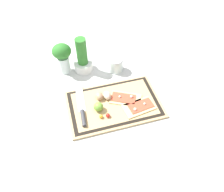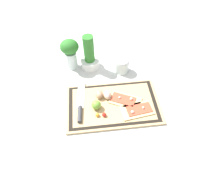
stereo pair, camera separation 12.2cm
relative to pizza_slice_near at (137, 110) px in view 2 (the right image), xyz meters
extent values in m
plane|color=silver|center=(-0.12, 0.06, -0.02)|extent=(6.00, 6.00, 0.00)
cube|color=tan|center=(-0.12, 0.06, -0.01)|extent=(0.51, 0.32, 0.01)
cube|color=black|center=(-0.12, 0.06, -0.01)|extent=(0.48, 0.30, 0.00)
cube|color=tan|center=(-0.12, 0.06, -0.01)|extent=(0.44, 0.27, 0.00)
cube|color=#DBBC7F|center=(0.00, 0.00, 0.00)|extent=(0.18, 0.12, 0.01)
cube|color=#D14C33|center=(0.01, 0.00, 0.00)|extent=(0.14, 0.09, 0.00)
sphere|color=silver|center=(-0.03, -0.02, 0.01)|extent=(0.02, 0.02, 0.02)
sphere|color=silver|center=(0.03, 0.00, 0.01)|extent=(0.01, 0.01, 0.01)
cube|color=#DBBC7F|center=(-0.05, 0.07, 0.00)|extent=(0.20, 0.16, 0.01)
cube|color=#D14C33|center=(-0.06, 0.08, 0.00)|extent=(0.15, 0.12, 0.00)
sphere|color=silver|center=(-0.02, 0.07, 0.01)|extent=(0.02, 0.02, 0.02)
sphere|color=silver|center=(-0.08, 0.09, 0.01)|extent=(0.01, 0.01, 0.01)
cube|color=silver|center=(-0.30, 0.16, 0.00)|extent=(0.05, 0.20, 0.00)
cylinder|color=#38383D|center=(-0.31, 0.01, 0.01)|extent=(0.03, 0.10, 0.02)
ellipsoid|color=tan|center=(-0.19, 0.12, 0.02)|extent=(0.04, 0.06, 0.04)
ellipsoid|color=beige|center=(-0.15, 0.11, 0.02)|extent=(0.04, 0.06, 0.04)
sphere|color=#70A838|center=(-0.22, 0.04, 0.02)|extent=(0.05, 0.05, 0.05)
sphere|color=red|center=(-0.18, -0.01, 0.01)|extent=(0.02, 0.02, 0.02)
sphere|color=gold|center=(-0.22, -0.01, 0.00)|extent=(0.02, 0.02, 0.02)
cylinder|color=white|center=(-0.23, 0.40, 0.01)|extent=(0.12, 0.12, 0.06)
cylinder|color=#2D7528|center=(-0.23, 0.40, 0.11)|extent=(0.06, 0.06, 0.20)
cylinder|color=silver|center=(-0.03, 0.34, 0.02)|extent=(0.09, 0.09, 0.08)
cylinder|color=#B73323|center=(-0.03, 0.34, 0.00)|extent=(0.08, 0.08, 0.03)
cylinder|color=silver|center=(-0.03, 0.34, 0.07)|extent=(0.08, 0.08, 0.01)
cylinder|color=silver|center=(-0.34, 0.41, 0.04)|extent=(0.07, 0.07, 0.11)
ellipsoid|color=#2D7528|center=(-0.34, 0.41, 0.14)|extent=(0.11, 0.10, 0.09)
camera|label=1|loc=(-0.34, -0.65, 0.94)|focal=35.00mm
camera|label=2|loc=(-0.22, -0.68, 0.94)|focal=35.00mm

